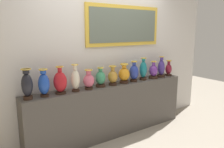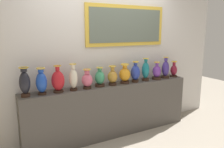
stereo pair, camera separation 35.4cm
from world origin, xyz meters
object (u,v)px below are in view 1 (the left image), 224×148
(vase_sapphire, at_px, (44,84))
(vase_rose, at_px, (89,80))
(vase_cobalt, at_px, (134,72))
(vase_ochre, at_px, (113,77))
(vase_burgundy, at_px, (169,69))
(vase_violet, at_px, (153,71))
(vase_indigo, at_px, (161,68))
(vase_crimson, at_px, (60,82))
(vase_teal, at_px, (143,70))
(vase_jade, at_px, (100,78))
(vase_onyx, at_px, (27,85))
(vase_amber, at_px, (124,74))
(vase_ivory, at_px, (75,80))

(vase_sapphire, bearing_deg, vase_rose, -1.01)
(vase_cobalt, bearing_deg, vase_ochre, -179.69)
(vase_rose, xyz_separation_m, vase_burgundy, (1.78, 0.03, -0.01))
(vase_cobalt, relative_size, vase_violet, 1.12)
(vase_violet, relative_size, vase_indigo, 0.82)
(vase_crimson, xyz_separation_m, vase_burgundy, (2.22, 0.01, -0.04))
(vase_violet, bearing_deg, vase_teal, 175.93)
(vase_ochre, height_order, vase_burgundy, vase_ochre)
(vase_jade, distance_m, vase_teal, 0.88)
(vase_onyx, height_order, vase_violet, vase_onyx)
(vase_violet, bearing_deg, vase_crimson, 179.37)
(vase_rose, bearing_deg, vase_ochre, 0.74)
(vase_crimson, relative_size, vase_cobalt, 1.08)
(vase_jade, bearing_deg, vase_ochre, -7.20)
(vase_rose, xyz_separation_m, vase_amber, (0.68, 0.02, 0.02))
(vase_ochre, relative_size, vase_indigo, 0.81)
(vase_teal, height_order, vase_burgundy, vase_teal)
(vase_cobalt, relative_size, vase_burgundy, 1.20)
(vase_ochre, xyz_separation_m, vase_burgundy, (1.35, 0.02, -0.01))
(vase_crimson, distance_m, vase_ivory, 0.22)
(vase_sapphire, xyz_separation_m, vase_burgundy, (2.45, 0.02, -0.05))
(vase_crimson, bearing_deg, vase_cobalt, -0.46)
(vase_sapphire, height_order, vase_amber, vase_sapphire)
(vase_cobalt, bearing_deg, vase_ivory, -179.99)
(vase_burgundy, bearing_deg, vase_violet, -176.11)
(vase_sapphire, bearing_deg, vase_teal, 0.14)
(vase_rose, xyz_separation_m, vase_cobalt, (0.88, 0.01, 0.03))
(vase_rose, bearing_deg, vase_ivory, 177.86)
(vase_rose, distance_m, vase_burgundy, 1.79)
(vase_crimson, distance_m, vase_cobalt, 1.32)
(vase_sapphire, distance_m, vase_ivory, 0.45)
(vase_sapphire, relative_size, vase_rose, 1.24)
(vase_onyx, distance_m, vase_rose, 0.88)
(vase_amber, bearing_deg, vase_indigo, -0.14)
(vase_ochre, relative_size, vase_cobalt, 0.88)
(vase_jade, bearing_deg, vase_sapphire, -178.65)
(vase_violet, bearing_deg, vase_burgundy, 3.89)
(vase_onyx, xyz_separation_m, vase_rose, (0.88, -0.01, -0.06))
(vase_teal, bearing_deg, vase_jade, 178.91)
(vase_onyx, distance_m, vase_violet, 2.22)
(vase_rose, bearing_deg, vase_burgundy, 0.94)
(vase_amber, bearing_deg, vase_teal, 0.10)
(vase_crimson, xyz_separation_m, vase_ochre, (0.88, -0.01, -0.03))
(vase_ochre, relative_size, vase_amber, 0.96)
(vase_indigo, bearing_deg, vase_violet, -176.30)
(vase_onyx, height_order, vase_cobalt, vase_onyx)
(vase_teal, bearing_deg, vase_ivory, -179.65)
(vase_sapphire, relative_size, vase_ivory, 0.95)
(vase_sapphire, distance_m, vase_rose, 0.67)
(vase_rose, bearing_deg, vase_teal, 0.83)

